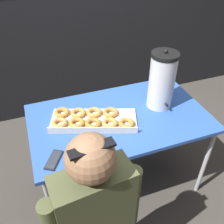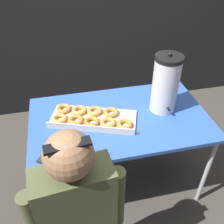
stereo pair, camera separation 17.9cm
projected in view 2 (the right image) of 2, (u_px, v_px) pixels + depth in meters
ground_plane at (118, 180)px, 2.29m from camera, size 12.00×12.00×0.00m
folding_table at (120, 122)px, 1.87m from camera, size 1.31×0.78×0.74m
donut_box at (91, 118)px, 1.80m from camera, size 0.66×0.45×0.05m
coffee_urn at (165, 84)px, 1.79m from camera, size 0.20×0.22×0.46m
cell_phone at (48, 154)px, 1.55m from camera, size 0.14×0.17×0.01m
person_seated at (79, 221)px, 1.35m from camera, size 0.51×0.24×1.24m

